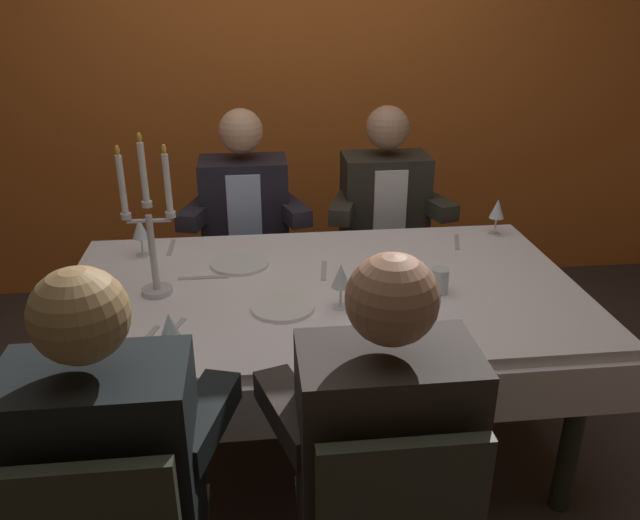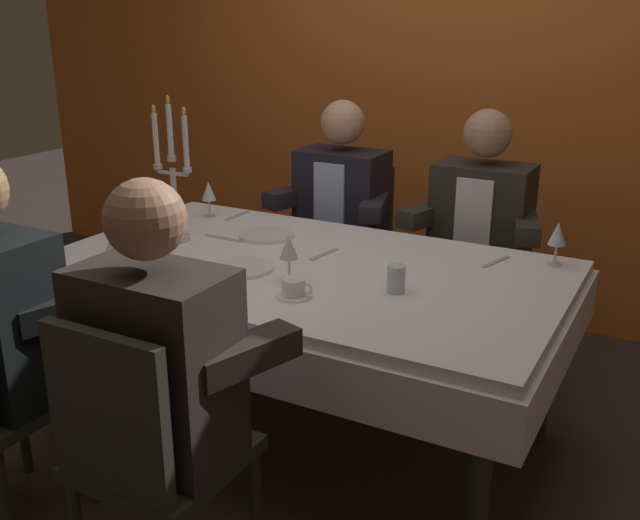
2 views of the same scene
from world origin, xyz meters
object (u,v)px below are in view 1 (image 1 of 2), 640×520
(dining_table, at_px, (322,314))
(dinner_plate_0, at_px, (283,307))
(wine_glass_3, at_px, (497,210))
(water_tumbler_0, at_px, (440,281))
(seated_diner_2, at_px, (385,446))
(candelabra, at_px, (150,231))
(wine_glass_0, at_px, (170,328))
(dinner_plate_1, at_px, (240,263))
(seated_diner_3, at_px, (384,206))
(seated_diner_0, at_px, (106,467))
(wine_glass_1, at_px, (140,229))
(wine_glass_2, at_px, (341,277))
(coffee_cup_0, at_px, (374,316))
(seated_diner_1, at_px, (245,211))

(dining_table, bearing_deg, dinner_plate_0, -133.92)
(wine_glass_3, height_order, water_tumbler_0, wine_glass_3)
(water_tumbler_0, height_order, seated_diner_2, seated_diner_2)
(candelabra, relative_size, water_tumbler_0, 6.24)
(candelabra, xyz_separation_m, wine_glass_0, (0.10, -0.47, -0.13))
(dinner_plate_1, height_order, seated_diner_2, seated_diner_2)
(dinner_plate_1, xyz_separation_m, seated_diner_3, (0.72, 0.66, -0.01))
(seated_diner_0, bearing_deg, wine_glass_1, 94.34)
(dinner_plate_0, xyz_separation_m, dinner_plate_1, (-0.15, 0.39, 0.00))
(wine_glass_2, height_order, water_tumbler_0, wine_glass_2)
(seated_diner_0, bearing_deg, candelabra, 89.49)
(seated_diner_0, xyz_separation_m, seated_diner_3, (1.02, 1.77, 0.00))
(dining_table, xyz_separation_m, wine_glass_3, (0.83, 0.43, 0.23))
(dinner_plate_0, bearing_deg, wine_glass_2, -3.52)
(seated_diner_3, bearing_deg, wine_glass_1, -155.06)
(candelabra, height_order, water_tumbler_0, candelabra)
(dinner_plate_1, height_order, seated_diner_3, seated_diner_3)
(wine_glass_3, bearing_deg, candelabra, -163.27)
(candelabra, height_order, dinner_plate_0, candelabra)
(dinner_plate_1, distance_m, seated_diner_0, 1.15)
(wine_glass_0, height_order, wine_glass_3, same)
(seated_diner_2, relative_size, seated_diner_3, 1.00)
(wine_glass_1, distance_m, coffee_cup_0, 1.08)
(dinner_plate_1, height_order, wine_glass_0, wine_glass_0)
(seated_diner_1, bearing_deg, wine_glass_3, -22.09)
(dining_table, height_order, seated_diner_3, seated_diner_3)
(coffee_cup_0, relative_size, seated_diner_2, 0.11)
(wine_glass_0, distance_m, seated_diner_0, 0.46)
(seated_diner_0, bearing_deg, wine_glass_3, 42.62)
(water_tumbler_0, xyz_separation_m, coffee_cup_0, (-0.28, -0.20, -0.02))
(dining_table, bearing_deg, seated_diner_1, 107.83)
(coffee_cup_0, bearing_deg, candelabra, 157.58)
(coffee_cup_0, distance_m, seated_diner_3, 1.22)
(dinner_plate_1, xyz_separation_m, wine_glass_0, (-0.19, -0.69, 0.11))
(coffee_cup_0, bearing_deg, seated_diner_3, 76.85)
(seated_diner_1, distance_m, seated_diner_3, 0.70)
(wine_glass_3, height_order, seated_diner_0, seated_diner_0)
(seated_diner_1, bearing_deg, water_tumbler_0, -54.58)
(dinner_plate_1, bearing_deg, candelabra, -143.27)
(dinner_plate_0, distance_m, seated_diner_3, 1.19)
(dining_table, relative_size, seated_diner_3, 1.56)
(dinner_plate_1, xyz_separation_m, seated_diner_0, (-0.30, -1.11, -0.01))
(dinner_plate_0, height_order, coffee_cup_0, coffee_cup_0)
(wine_glass_2, distance_m, seated_diner_2, 0.72)
(wine_glass_3, relative_size, seated_diner_0, 0.13)
(wine_glass_1, distance_m, seated_diner_1, 0.68)
(wine_glass_1, xyz_separation_m, coffee_cup_0, (0.84, -0.66, -0.09))
(dinner_plate_0, height_order, wine_glass_3, wine_glass_3)
(wine_glass_3, bearing_deg, seated_diner_2, -120.33)
(dining_table, bearing_deg, seated_diner_2, -86.51)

